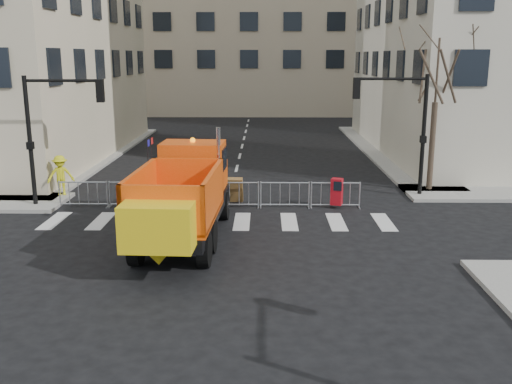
{
  "coord_description": "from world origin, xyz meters",
  "views": [
    {
      "loc": [
        1.54,
        -15.37,
        6.18
      ],
      "look_at": [
        1.28,
        2.5,
        1.88
      ],
      "focal_mm": 40.0,
      "sensor_mm": 36.0,
      "label": 1
    }
  ],
  "objects_px": {
    "cop_c": "(180,191)",
    "newspaper_box": "(337,192)",
    "plow_truck": "(183,194)",
    "cop_b": "(190,191)",
    "cop_a": "(197,191)",
    "worker": "(61,175)"
  },
  "relations": [
    {
      "from": "plow_truck",
      "to": "cop_a",
      "type": "bearing_deg",
      "value": 2.68
    },
    {
      "from": "cop_c",
      "to": "newspaper_box",
      "type": "bearing_deg",
      "value": 113.84
    },
    {
      "from": "newspaper_box",
      "to": "worker",
      "type": "bearing_deg",
      "value": -168.1
    },
    {
      "from": "cop_c",
      "to": "worker",
      "type": "relative_size",
      "value": 0.95
    },
    {
      "from": "newspaper_box",
      "to": "cop_a",
      "type": "bearing_deg",
      "value": -155.57
    },
    {
      "from": "cop_a",
      "to": "newspaper_box",
      "type": "height_order",
      "value": "cop_a"
    },
    {
      "from": "cop_a",
      "to": "cop_c",
      "type": "distance_m",
      "value": 0.69
    },
    {
      "from": "plow_truck",
      "to": "cop_c",
      "type": "xyz_separation_m",
      "value": [
        -0.69,
        3.82,
        -0.82
      ]
    },
    {
      "from": "cop_c",
      "to": "newspaper_box",
      "type": "xyz_separation_m",
      "value": [
        6.39,
        0.64,
        -0.14
      ]
    },
    {
      "from": "plow_truck",
      "to": "cop_b",
      "type": "xyz_separation_m",
      "value": [
        -0.29,
        3.92,
        -0.85
      ]
    },
    {
      "from": "plow_truck",
      "to": "cop_c",
      "type": "bearing_deg",
      "value": 12.86
    },
    {
      "from": "cop_a",
      "to": "newspaper_box",
      "type": "bearing_deg",
      "value": 155.9
    },
    {
      "from": "plow_truck",
      "to": "cop_c",
      "type": "relative_size",
      "value": 5.78
    },
    {
      "from": "plow_truck",
      "to": "cop_a",
      "type": "relative_size",
      "value": 5.89
    },
    {
      "from": "plow_truck",
      "to": "cop_a",
      "type": "xyz_separation_m",
      "value": [
        -0.01,
        3.92,
        -0.83
      ]
    },
    {
      "from": "cop_b",
      "to": "cop_c",
      "type": "distance_m",
      "value": 0.41
    },
    {
      "from": "plow_truck",
      "to": "cop_b",
      "type": "bearing_deg",
      "value": 6.82
    },
    {
      "from": "worker",
      "to": "newspaper_box",
      "type": "relative_size",
      "value": 1.61
    },
    {
      "from": "cop_b",
      "to": "cop_c",
      "type": "xyz_separation_m",
      "value": [
        -0.4,
        -0.1,
        0.03
      ]
    },
    {
      "from": "cop_a",
      "to": "newspaper_box",
      "type": "xyz_separation_m",
      "value": [
        5.71,
        0.54,
        -0.13
      ]
    },
    {
      "from": "cop_a",
      "to": "cop_b",
      "type": "distance_m",
      "value": 0.28
    },
    {
      "from": "cop_b",
      "to": "cop_a",
      "type": "bearing_deg",
      "value": -176.82
    }
  ]
}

